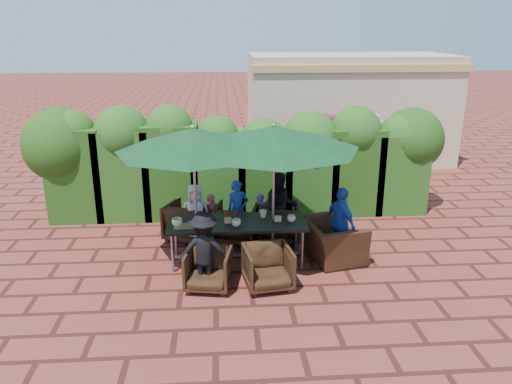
{
  "coord_description": "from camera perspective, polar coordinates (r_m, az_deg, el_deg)",
  "views": [
    {
      "loc": [
        -0.43,
        -8.19,
        3.95
      ],
      "look_at": [
        0.19,
        0.4,
        1.11
      ],
      "focal_mm": 35.0,
      "sensor_mm": 36.0,
      "label": 1
    }
  ],
  "objects": [
    {
      "name": "number_block_right",
      "position": [
        8.69,
        2.51,
        -3.05
      ],
      "size": [
        0.12,
        0.06,
        0.1
      ],
      "primitive_type": "cube",
      "color": "#DEAE72",
      "rests_on": "dining_table"
    },
    {
      "name": "hedge_wall",
      "position": [
        10.84,
        -2.46,
        4.18
      ],
      "size": [
        9.1,
        1.6,
        2.44
      ],
      "color": "black",
      "rests_on": "ground"
    },
    {
      "name": "sauce_bottle",
      "position": [
        8.7,
        -2.4,
        -2.75
      ],
      "size": [
        0.04,
        0.04,
        0.17
      ],
      "primitive_type": "cylinder",
      "color": "#4C230C",
      "rests_on": "dining_table"
    },
    {
      "name": "chair_far_mid",
      "position": [
        9.63,
        -2.31,
        -3.4
      ],
      "size": [
        0.93,
        0.89,
        0.81
      ],
      "primitive_type": "imported",
      "rotation": [
        0.0,
        0.0,
        2.91
      ],
      "color": "black",
      "rests_on": "ground"
    },
    {
      "name": "chair_far_left",
      "position": [
        9.82,
        -7.73,
        -3.09
      ],
      "size": [
        1.01,
        0.99,
        0.81
      ],
      "primitive_type": "imported",
      "rotation": [
        0.0,
        0.0,
        2.75
      ],
      "color": "black",
      "rests_on": "ground"
    },
    {
      "name": "adult_far_left",
      "position": [
        9.54,
        -6.93,
        -2.54
      ],
      "size": [
        0.61,
        0.4,
        1.17
      ],
      "primitive_type": "imported",
      "rotation": [
        0.0,
        0.0,
        0.09
      ],
      "color": "silver",
      "rests_on": "ground"
    },
    {
      "name": "umbrella_right",
      "position": [
        8.35,
        2.06,
        6.23
      ],
      "size": [
        2.92,
        2.92,
        2.46
      ],
      "color": "gray",
      "rests_on": "ground"
    },
    {
      "name": "pedestrian_c",
      "position": [
        13.45,
        12.91,
        4.86
      ],
      "size": [
        1.32,
        1.06,
        1.88
      ],
      "primitive_type": "imported",
      "rotation": [
        0.0,
        0.0,
        2.64
      ],
      "color": "gray",
      "rests_on": "ground"
    },
    {
      "name": "pedestrian_a",
      "position": [
        13.13,
        6.12,
        4.24
      ],
      "size": [
        1.56,
        1.16,
        1.59
      ],
      "primitive_type": "imported",
      "rotation": [
        0.0,
        0.0,
        2.66
      ],
      "color": "#287C21",
      "rests_on": "ground"
    },
    {
      "name": "number_block_left",
      "position": [
        8.61,
        -3.26,
        -3.25
      ],
      "size": [
        0.12,
        0.06,
        0.1
      ],
      "primitive_type": "cube",
      "color": "#DEAE72",
      "rests_on": "dining_table"
    },
    {
      "name": "umbrella_left",
      "position": [
        8.25,
        -7.21,
        5.93
      ],
      "size": [
        2.57,
        2.57,
        2.46
      ],
      "color": "gray",
      "rests_on": "ground"
    },
    {
      "name": "adult_near_left",
      "position": [
        7.91,
        -5.95,
        -6.66
      ],
      "size": [
        0.83,
        0.4,
        1.27
      ],
      "primitive_type": "imported",
      "rotation": [
        0.0,
        0.0,
        3.1
      ],
      "color": "black",
      "rests_on": "ground"
    },
    {
      "name": "chair_near_left",
      "position": [
        8.0,
        -5.46,
        -8.56
      ],
      "size": [
        0.79,
        0.76,
        0.71
      ],
      "primitive_type": "imported",
      "rotation": [
        0.0,
        0.0,
        -0.17
      ],
      "color": "black",
      "rests_on": "ground"
    },
    {
      "name": "ketchup_bottle",
      "position": [
        8.68,
        -3.5,
        -2.82
      ],
      "size": [
        0.04,
        0.04,
        0.17
      ],
      "primitive_type": "cylinder",
      "color": "#B20C0A",
      "rests_on": "dining_table"
    },
    {
      "name": "child_left",
      "position": [
        9.76,
        -5.04,
        -2.81
      ],
      "size": [
        0.38,
        0.34,
        0.91
      ],
      "primitive_type": "imported",
      "rotation": [
        0.0,
        0.0,
        0.24
      ],
      "color": "#CE4867",
      "rests_on": "ground"
    },
    {
      "name": "pedestrian_b",
      "position": [
        13.23,
        8.12,
        4.88
      ],
      "size": [
        0.98,
        0.71,
        1.87
      ],
      "primitive_type": "imported",
      "rotation": [
        0.0,
        0.0,
        2.95
      ],
      "color": "#CE4867",
      "rests_on": "ground"
    },
    {
      "name": "ground",
      "position": [
        9.1,
        -1.01,
        -7.48
      ],
      "size": [
        80.0,
        80.0,
        0.0
      ],
      "primitive_type": "plane",
      "color": "maroon",
      "rests_on": "ground"
    },
    {
      "name": "chair_near_right",
      "position": [
        7.99,
        1.38,
        -8.39
      ],
      "size": [
        0.82,
        0.78,
        0.74
      ],
      "primitive_type": "imported",
      "rotation": [
        0.0,
        0.0,
        0.15
      ],
      "color": "black",
      "rests_on": "ground"
    },
    {
      "name": "serving_tray",
      "position": [
        8.55,
        -8.15,
        -3.88
      ],
      "size": [
        0.35,
        0.25,
        0.02
      ],
      "primitive_type": "cube",
      "color": "olive",
      "rests_on": "dining_table"
    },
    {
      "name": "cup_e",
      "position": [
        8.68,
        4.07,
        -3.04
      ],
      "size": [
        0.14,
        0.14,
        0.11
      ],
      "primitive_type": "imported",
      "color": "beige",
      "rests_on": "dining_table"
    },
    {
      "name": "cup_b",
      "position": [
        8.71,
        -5.73,
        -2.91
      ],
      "size": [
        0.15,
        0.15,
        0.14
      ],
      "primitive_type": "imported",
      "color": "beige",
      "rests_on": "dining_table"
    },
    {
      "name": "adult_far_mid",
      "position": [
        9.69,
        -2.11,
        -2.06
      ],
      "size": [
        0.5,
        0.44,
        1.18
      ],
      "primitive_type": "imported",
      "rotation": [
        0.0,
        0.0,
        0.25
      ],
      "color": "blue",
      "rests_on": "ground"
    },
    {
      "name": "adult_end_right",
      "position": [
        9.0,
        9.67,
        -3.51
      ],
      "size": [
        0.66,
        0.86,
        1.31
      ],
      "primitive_type": "imported",
      "rotation": [
        0.0,
        0.0,
        1.98
      ],
      "color": "blue",
      "rests_on": "ground"
    },
    {
      "name": "adult_far_right",
      "position": [
        9.57,
        2.82,
        -1.74
      ],
      "size": [
        0.67,
        0.43,
        1.37
      ],
      "primitive_type": "imported",
      "rotation": [
        0.0,
        0.0,
        0.04
      ],
      "color": "black",
      "rests_on": "ground"
    },
    {
      "name": "cup_d",
      "position": [
        8.85,
        0.81,
        -2.51
      ],
      "size": [
        0.14,
        0.14,
        0.13
      ],
      "primitive_type": "imported",
      "color": "beige",
      "rests_on": "dining_table"
    },
    {
      "name": "building",
      "position": [
        15.86,
        10.41,
        9.46
      ],
      "size": [
        6.2,
        3.08,
        3.2
      ],
      "color": "beige",
      "rests_on": "ground"
    },
    {
      "name": "chair_far_right",
      "position": [
        9.66,
        2.58,
        -3.36
      ],
      "size": [
        0.82,
        0.77,
        0.8
      ],
      "primitive_type": "imported",
      "rotation": [
        0.0,
        0.0,
        3.08
      ],
      "color": "black",
      "rests_on": "ground"
    },
    {
      "name": "cup_c",
      "position": [
        8.47,
        -2.28,
        -3.53
      ],
      "size": [
        0.16,
        0.16,
        0.13
      ],
      "primitive_type": "imported",
      "color": "beige",
      "rests_on": "dining_table"
    },
    {
      "name": "child_right",
      "position": [
        9.82,
        0.57,
        -2.68
      ],
      "size": [
        0.36,
        0.31,
        0.89
      ],
      "primitive_type": "imported",
      "rotation": [
        0.0,
        0.0,
        0.17
      ],
      "color": "#8350AD",
      "rests_on": "ground"
    },
    {
      "name": "cup_a",
      "position": [
        8.56,
        -9.01,
        -3.44
      ],
      "size": [
        0.18,
        0.18,
        0.14
      ],
      "primitive_type": "imported",
      "color": "beige",
      "rests_on": "dining_table"
    },
    {
      "name": "dining_table",
      "position": [
        8.71,
        -2.19,
        -3.86
      ],
      "size": [
        2.4,
        0.9,
        0.75
      ],
      "color": "black",
      "rests_on": "ground"
    },
    {
      "name": "chair_end_right",
      "position": [
        8.96,
        8.74,
        -4.81
      ],
      "size": [
        0.92,
        1.21,
        0.95
      ],
      "primitive_type": "imported",
      "rotation": [
        0.0,
        0.0,
        1.79
      ],
      "color": "black",
      "rests_on": "ground"
    }
  ]
}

